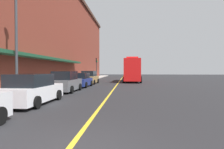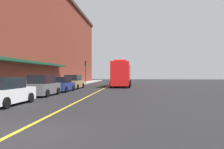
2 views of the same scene
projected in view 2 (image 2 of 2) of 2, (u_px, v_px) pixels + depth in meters
The scene contains 10 objects.
ground_plane at pixel (106, 88), 32.23m from camera, with size 112.00×112.00×0.00m, color #232326.
sidewalk_left at pixel (62, 87), 32.77m from camera, with size 2.40×70.00×0.15m, color #ADA8A0.
lane_center_stripe at pixel (106, 88), 32.23m from camera, with size 0.16×70.00×0.01m, color gold.
brick_building_left at pixel (21, 32), 32.24m from camera, with size 9.80×64.00×15.45m.
parked_car_1 at pixel (4, 92), 13.86m from camera, with size 2.16×4.71×1.68m.
parked_car_2 at pixel (42, 86), 20.00m from camera, with size 2.07×4.21×1.80m.
parked_car_3 at pixel (61, 85), 24.91m from camera, with size 2.15×4.24×1.59m.
parked_car_4 at pixel (73, 82), 30.01m from camera, with size 2.11×4.64×1.79m.
fire_truck at pixel (121, 75), 34.53m from camera, with size 2.87×8.72×3.83m.
traffic_light_near at pixel (86, 68), 44.91m from camera, with size 0.38×0.36×4.30m.
Camera 2 is at (3.70, -7.03, 1.85)m, focal length 37.33 mm.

